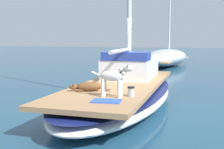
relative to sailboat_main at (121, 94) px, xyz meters
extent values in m
plane|color=navy|center=(0.00, 0.00, -0.34)|extent=(120.00, 120.00, 0.00)
ellipsoid|color=white|center=(0.00, 0.00, -0.06)|extent=(2.80, 7.30, 0.56)
ellipsoid|color=navy|center=(0.00, 0.00, 0.12)|extent=(2.81, 7.33, 0.08)
cube|color=#A37A51|center=(0.00, 0.00, 0.27)|extent=(2.33, 6.70, 0.10)
cylinder|color=silver|center=(0.04, -0.20, 1.22)|extent=(0.10, 2.20, 0.10)
cube|color=silver|center=(0.05, 1.20, 0.62)|extent=(1.49, 2.26, 0.60)
cube|color=navy|center=(0.05, 0.43, 1.04)|extent=(1.36, 0.76, 0.24)
ellipsoid|color=brown|center=(-0.43, -1.47, 0.43)|extent=(0.65, 0.43, 0.22)
ellipsoid|color=brown|center=(-0.78, -1.58, 0.42)|extent=(0.23, 0.18, 0.13)
cone|color=black|center=(-0.77, -1.62, 0.48)|extent=(0.05, 0.05, 0.05)
cone|color=black|center=(-0.79, -1.54, 0.48)|extent=(0.05, 0.05, 0.05)
cylinder|color=brown|center=(-0.61, -1.59, 0.35)|extent=(0.19, 0.11, 0.06)
cylinder|color=brown|center=(-0.65, -1.48, 0.35)|extent=(0.19, 0.11, 0.06)
cylinder|color=brown|center=(-0.06, -1.35, 0.35)|extent=(0.18, 0.09, 0.04)
ellipsoid|color=silver|center=(0.26, -2.01, 0.77)|extent=(0.54, 0.27, 0.22)
cylinder|color=silver|center=(0.45, -1.96, 0.51)|extent=(0.07, 0.07, 0.38)
cylinder|color=silver|center=(0.44, -2.09, 0.51)|extent=(0.07, 0.07, 0.38)
cylinder|color=silver|center=(0.09, -1.92, 0.51)|extent=(0.07, 0.07, 0.38)
cylinder|color=silver|center=(0.07, -2.06, 0.51)|extent=(0.07, 0.07, 0.38)
cylinder|color=silver|center=(0.49, -2.03, 0.88)|extent=(0.20, 0.13, 0.19)
ellipsoid|color=silver|center=(0.61, -2.04, 0.94)|extent=(0.23, 0.15, 0.13)
cone|color=#504E4A|center=(0.62, -2.00, 1.00)|extent=(0.05, 0.05, 0.06)
cone|color=#504E4A|center=(0.61, -2.09, 1.00)|extent=(0.05, 0.05, 0.06)
torus|color=black|center=(0.49, -2.03, 0.88)|extent=(0.13, 0.15, 0.10)
cylinder|color=silver|center=(-0.10, -1.97, 0.80)|extent=(0.23, 0.07, 0.12)
cylinder|color=#B7B7BC|center=(0.64, -1.85, 0.36)|extent=(0.16, 0.16, 0.08)
cylinder|color=#B7B7BC|center=(0.64, -1.85, 0.45)|extent=(0.13, 0.13, 0.10)
cylinder|color=black|center=(0.64, -1.85, 0.52)|extent=(0.15, 0.15, 0.03)
cube|color=blue|center=(0.28, -2.50, 0.34)|extent=(0.59, 0.41, 0.03)
ellipsoid|color=#B2B7C1|center=(0.27, 13.13, 0.25)|extent=(3.70, 7.76, 1.17)
cube|color=tan|center=(0.27, 13.13, 0.11)|extent=(3.09, 6.95, 0.08)
cube|color=silver|center=(0.37, 13.68, 0.41)|extent=(1.71, 2.44, 0.52)
cube|color=navy|center=(0.04, 11.84, 0.33)|extent=(1.59, 2.41, 0.36)
cylinder|color=silver|center=(0.40, 13.86, 3.88)|extent=(0.12, 0.12, 7.54)
camera|label=1|loc=(1.80, -7.84, 1.53)|focal=46.75mm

